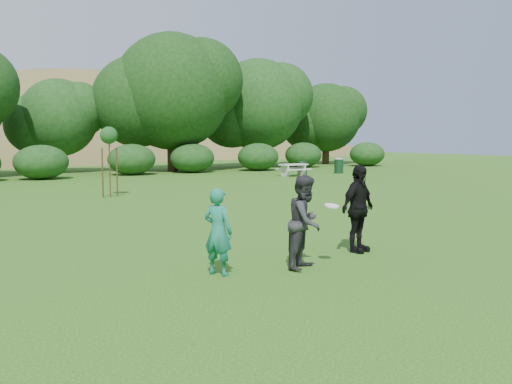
% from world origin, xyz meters
% --- Properties ---
extents(ground, '(120.00, 120.00, 0.00)m').
position_xyz_m(ground, '(0.00, 0.00, 0.00)').
color(ground, '#19470C').
rests_on(ground, ground).
extents(player_teal, '(0.58, 0.67, 1.55)m').
position_xyz_m(player_teal, '(-2.76, 0.16, 0.78)').
color(player_teal, '#19745B').
rests_on(player_teal, ground).
extents(player_grey, '(1.06, 0.99, 1.74)m').
position_xyz_m(player_grey, '(-1.15, -0.31, 0.87)').
color(player_grey, '#2B2A2D').
rests_on(player_grey, ground).
extents(player_black, '(1.17, 0.70, 1.86)m').
position_xyz_m(player_black, '(0.72, 0.23, 0.93)').
color(player_black, black).
rests_on(player_black, ground).
extents(trash_can_near, '(0.60, 0.60, 0.90)m').
position_xyz_m(trash_can_near, '(15.10, 19.84, 0.45)').
color(trash_can_near, '#12311C').
rests_on(trash_can_near, ground).
extents(frisbee, '(0.27, 0.27, 0.07)m').
position_xyz_m(frisbee, '(-0.72, -0.55, 1.17)').
color(frisbee, white).
rests_on(frisbee, ground).
extents(sapling, '(0.70, 0.70, 2.85)m').
position_xyz_m(sapling, '(0.28, 13.88, 2.42)').
color(sapling, '#3D2C18').
rests_on(sapling, ground).
extents(picnic_table, '(1.80, 1.48, 0.76)m').
position_xyz_m(picnic_table, '(13.99, 19.36, 0.52)').
color(picnic_table, '#BAB9AB').
rests_on(picnic_table, ground).
extents(trash_can_lidded, '(0.60, 0.60, 1.05)m').
position_xyz_m(trash_can_lidded, '(18.16, 19.77, 0.54)').
color(trash_can_lidded, '#13351C').
rests_on(trash_can_lidded, ground).
extents(tree_row, '(53.92, 10.38, 9.62)m').
position_xyz_m(tree_row, '(3.23, 28.68, 4.87)').
color(tree_row, '#3A2616').
rests_on(tree_row, ground).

